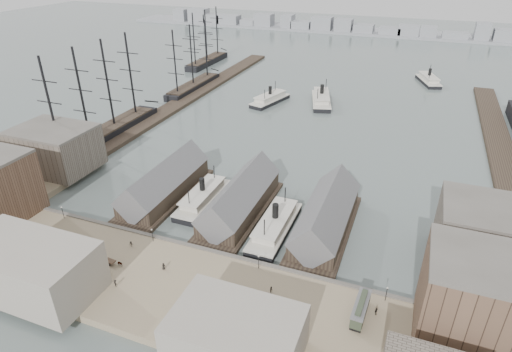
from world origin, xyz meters
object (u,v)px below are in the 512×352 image
at_px(tram, 361,309).
at_px(horse_cart_left, 41,230).
at_px(horse_cart_right, 214,296).
at_px(horse_cart_center, 116,263).
at_px(ferry_docked_west, 203,197).

bearing_deg(tram, horse_cart_left, -176.11).
bearing_deg(horse_cart_left, horse_cart_right, -77.33).
bearing_deg(horse_cart_center, ferry_docked_west, -2.03).
xyz_separation_m(tram, horse_cart_center, (-58.36, -5.16, -1.07)).
distance_m(ferry_docked_west, horse_cart_right, 44.15).
height_order(horse_cart_left, horse_cart_right, horse_cart_left).
distance_m(ferry_docked_west, tram, 61.91).
relative_size(horse_cart_left, horse_cart_center, 1.00).
bearing_deg(horse_cart_right, horse_cart_left, 70.36).
distance_m(ferry_docked_west, horse_cart_center, 36.73).
bearing_deg(horse_cart_left, horse_cart_center, -79.61).
height_order(ferry_docked_west, tram, ferry_docked_west).
height_order(tram, horse_cart_left, tram).
height_order(tram, horse_cart_center, tram).
xyz_separation_m(horse_cart_center, horse_cart_right, (27.41, -1.60, 0.04)).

